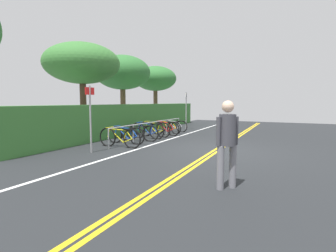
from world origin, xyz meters
The scene contains 20 objects.
ground_plane centered at (0.00, 0.00, -0.03)m, with size 28.58×11.37×0.05m, color #232628.
centre_line_yellow_inner centered at (0.00, -0.08, 0.00)m, with size 25.72×0.10×0.00m, color gold.
centre_line_yellow_outer centered at (0.00, 0.08, 0.00)m, with size 25.72×0.10×0.00m, color gold.
bike_lane_stripe_white centered at (0.00, 2.62, 0.00)m, with size 25.72×0.12×0.00m, color white.
bike_rack centered at (1.74, 3.58, 0.58)m, with size 6.46×0.05×0.76m.
bicycle_0 centered at (-1.00, 3.44, 0.36)m, with size 0.46×1.85×0.77m.
bicycle_1 centered at (-0.21, 3.72, 0.35)m, with size 0.46×1.81×0.75m.
bicycle_2 centered at (0.61, 3.56, 0.35)m, with size 0.50×1.69×0.75m.
bicycle_3 centered at (1.43, 3.66, 0.37)m, with size 0.46×1.77×0.79m.
bicycle_4 centered at (2.10, 3.65, 0.37)m, with size 0.46×1.79×0.78m.
bicycle_5 centered at (2.90, 3.45, 0.35)m, with size 0.47×1.70×0.75m.
bicycle_6 centered at (3.70, 3.66, 0.33)m, with size 0.55×1.69×0.70m.
bicycle_7 centered at (4.47, 3.69, 0.33)m, with size 0.46×1.65×0.70m.
pedestrian centered at (-3.86, -1.20, 0.99)m, with size 0.39×0.36×1.72m.
sign_post_near centered at (-2.23, 3.69, 1.34)m, with size 0.36×0.07×2.22m.
sign_post_far centered at (5.72, 3.43, 1.37)m, with size 0.36×0.07×2.27m.
hedge_backdrop centered at (3.24, 5.51, 0.78)m, with size 15.41×0.81×1.56m, color #387533.
tree_mid centered at (0.40, 6.52, 3.44)m, with size 3.46×3.46×4.39m.
tree_far_right centered at (4.85, 7.43, 3.52)m, with size 3.51×3.51×4.62m.
tree_extra centered at (8.95, 7.28, 3.46)m, with size 3.26×3.26×4.43m.
Camera 1 is at (-8.75, -2.28, 1.69)m, focal length 27.39 mm.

